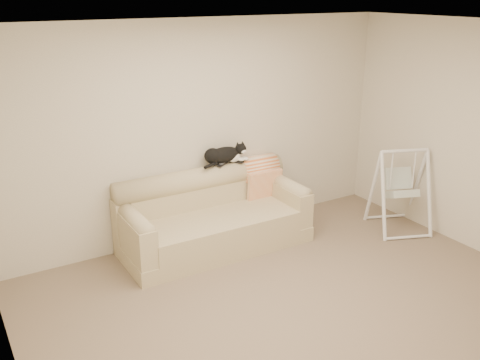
{
  "coord_description": "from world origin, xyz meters",
  "views": [
    {
      "loc": [
        -2.76,
        -3.51,
        2.9
      ],
      "look_at": [
        0.08,
        1.27,
        0.9
      ],
      "focal_mm": 40.0,
      "sensor_mm": 36.0,
      "label": 1
    }
  ],
  "objects_px": {
    "baby_swing": "(400,189)",
    "tuxedo_cat": "(224,155)",
    "sofa": "(212,218)",
    "remote_a": "(223,164)",
    "remote_b": "(237,161)"
  },
  "relations": [
    {
      "from": "sofa",
      "to": "tuxedo_cat",
      "type": "relative_size",
      "value": 3.48
    },
    {
      "from": "remote_a",
      "to": "tuxedo_cat",
      "type": "bearing_deg",
      "value": 32.51
    },
    {
      "from": "sofa",
      "to": "tuxedo_cat",
      "type": "height_order",
      "value": "tuxedo_cat"
    },
    {
      "from": "sofa",
      "to": "remote_a",
      "type": "bearing_deg",
      "value": 39.69
    },
    {
      "from": "tuxedo_cat",
      "to": "baby_swing",
      "type": "height_order",
      "value": "tuxedo_cat"
    },
    {
      "from": "remote_b",
      "to": "baby_swing",
      "type": "xyz_separation_m",
      "value": [
        1.78,
        -1.01,
        -0.38
      ]
    },
    {
      "from": "remote_a",
      "to": "tuxedo_cat",
      "type": "xyz_separation_m",
      "value": [
        0.03,
        0.02,
        0.1
      ]
    },
    {
      "from": "remote_b",
      "to": "baby_swing",
      "type": "distance_m",
      "value": 2.08
    },
    {
      "from": "sofa",
      "to": "remote_a",
      "type": "relative_size",
      "value": 12.42
    },
    {
      "from": "baby_swing",
      "to": "tuxedo_cat",
      "type": "bearing_deg",
      "value": 152.18
    },
    {
      "from": "sofa",
      "to": "remote_b",
      "type": "distance_m",
      "value": 0.76
    },
    {
      "from": "remote_a",
      "to": "baby_swing",
      "type": "distance_m",
      "value": 2.25
    },
    {
      "from": "sofa",
      "to": "remote_a",
      "type": "height_order",
      "value": "remote_a"
    },
    {
      "from": "sofa",
      "to": "baby_swing",
      "type": "relative_size",
      "value": 2.07
    },
    {
      "from": "sofa",
      "to": "baby_swing",
      "type": "xyz_separation_m",
      "value": [
        2.25,
        -0.78,
        0.18
      ]
    }
  ]
}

